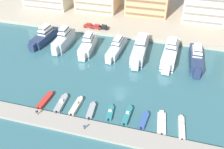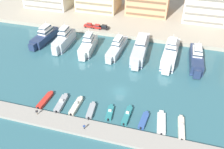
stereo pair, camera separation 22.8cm
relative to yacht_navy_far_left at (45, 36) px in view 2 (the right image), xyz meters
The scene contains 26 objects.
ground_plane 43.03m from the yacht_navy_far_left, 31.26° to the right, with size 400.00×400.00×0.00m, color #336670.
quay_promenade 58.48m from the yacht_navy_far_left, 51.08° to the left, with size 180.00×70.00×1.62m, color #ADA38E.
pier_dock 53.53m from the yacht_navy_far_left, 46.63° to the right, with size 120.00×5.18×0.78m, color #9E998E.
yacht_navy_far_left is the anchor object (origin of this frame).
yacht_silver_left 9.16m from the yacht_navy_far_left, ahead, with size 4.18×16.27×9.06m.
yacht_white_mid_left 19.35m from the yacht_navy_far_left, ahead, with size 5.10×16.00×8.15m.
yacht_silver_center_left 29.93m from the yacht_navy_far_left, ahead, with size 4.91×18.26×7.17m.
yacht_silver_center 38.65m from the yacht_navy_far_left, ahead, with size 5.00×22.19×7.57m.
yacht_white_center_right 49.61m from the yacht_navy_far_left, ahead, with size 5.54×20.21×8.96m.
yacht_navy_mid_right 58.55m from the yacht_navy_far_left, ahead, with size 4.79×18.76×7.84m.
motorboat_red_far_left 36.51m from the yacht_navy_far_left, 62.29° to the right, with size 2.10×7.78×0.95m.
motorboat_grey_left 39.05m from the yacht_navy_far_left, 55.71° to the right, with size 2.05×7.70×1.55m.
motorboat_cream_mid_left 41.70m from the yacht_navy_far_left, 50.49° to the right, with size 1.71×7.69×1.64m.
motorboat_grey_center_left 45.23m from the yacht_navy_far_left, 46.42° to the right, with size 2.15×6.39×1.01m.
motorboat_teal_center 48.43m from the yacht_navy_far_left, 41.38° to the right, with size 2.10×5.98×1.15m.
motorboat_teal_center_right 52.06m from the yacht_navy_far_left, 37.78° to the right, with size 1.84×7.34×1.53m.
motorboat_blue_mid_right 56.11m from the yacht_navy_far_left, 35.34° to the right, with size 2.14×6.40×1.05m.
motorboat_white_right 59.60m from the yacht_navy_far_left, 32.40° to the right, with size 2.90×8.49×1.16m.
motorboat_cream_far_right 64.20m from the yacht_navy_far_left, 30.33° to the right, with size 2.10×8.37×1.57m.
car_red_far_left 19.37m from the yacht_navy_far_left, 43.53° to the left, with size 4.11×1.94×1.80m.
car_red_left 22.10m from the yacht_navy_far_left, 36.45° to the left, with size 4.17×2.07×1.80m.
car_black_mid_left 24.74m from the yacht_navy_far_left, 32.95° to the left, with size 4.14×2.01×1.80m.
pedestrian_near_edge 42.20m from the yacht_navy_far_left, 64.98° to the right, with size 0.60×0.44×1.75m.
pedestrian_mid_deck 50.79m from the yacht_navy_far_left, 51.22° to the right, with size 0.54×0.41×1.60m.
bollard_west 42.90m from the yacht_navy_far_left, 58.46° to the right, with size 0.20×0.20×0.61m.
bollard_west_mid 48.43m from the yacht_navy_far_left, 49.01° to the right, with size 0.20×0.20×0.61m.
Camera 2 is at (13.16, -56.04, 49.49)m, focal length 40.00 mm.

